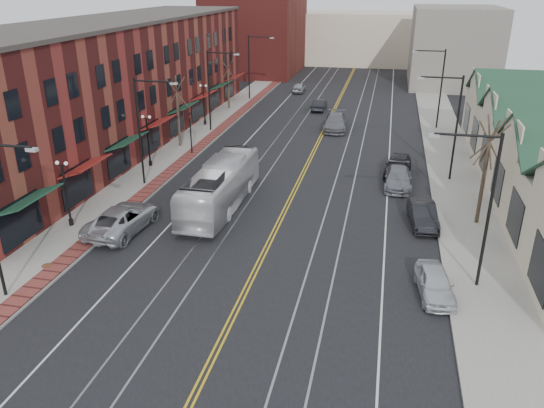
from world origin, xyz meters
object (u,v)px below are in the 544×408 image
at_px(parked_car_b, 423,215).
at_px(parked_car_d, 398,165).
at_px(parked_car_c, 398,178).
at_px(transit_bus, 220,186).
at_px(parked_suv, 123,219).
at_px(parked_car_a, 435,283).

xyz_separation_m(parked_car_b, parked_car_d, (-1.56, 9.40, 0.08)).
bearing_deg(parked_car_c, parked_car_b, -77.02).
bearing_deg(transit_bus, parked_car_d, -141.49).
relative_size(transit_bus, parked_car_d, 2.39).
height_order(parked_suv, parked_car_b, parked_suv).
height_order(parked_car_a, parked_car_d, parked_car_d).
bearing_deg(parked_suv, parked_car_d, -135.51).
height_order(transit_bus, parked_suv, transit_bus).
height_order(transit_bus, parked_car_a, transit_bus).
bearing_deg(parked_suv, parked_car_b, -161.00).
bearing_deg(parked_car_c, parked_car_a, -83.35).
distance_m(transit_bus, parked_car_d, 15.18).
distance_m(parked_suv, parked_car_b, 18.99).
bearing_deg(parked_suv, parked_car_a, 173.59).
relative_size(transit_bus, parked_car_c, 2.29).
height_order(parked_suv, parked_car_a, parked_suv).
xyz_separation_m(parked_car_b, parked_car_c, (-1.56, 6.66, -0.01)).
relative_size(parked_car_a, parked_car_c, 0.82).
relative_size(parked_car_b, parked_car_c, 0.89).
bearing_deg(parked_car_d, parked_car_b, -73.91).
bearing_deg(transit_bus, parked_car_a, 149.06).
height_order(parked_car_a, parked_car_b, parked_car_b).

